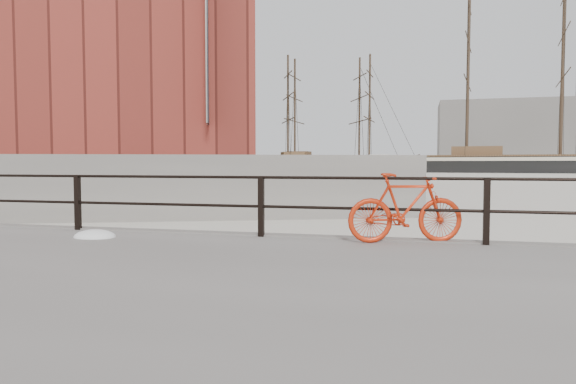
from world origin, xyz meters
The scene contains 15 objects.
ground centered at (0.00, 0.00, 0.00)m, with size 400.00×400.00×0.00m, color white.
promenade centered at (0.00, -4.00, 0.17)m, with size 36.00×8.00×0.35m, color gray.
far_quay centered at (-40.00, 72.00, 0.90)m, with size 24.00×150.00×1.80m, color gray.
guardrail centered at (0.00, -0.15, 0.85)m, with size 28.00×0.10×1.00m, color black, non-canonical shape.
bicycle centered at (-1.17, -0.25, 0.88)m, with size 1.77×0.26×1.07m, color red.
barque_black centered at (21.67, 85.69, 0.00)m, with size 64.88×21.23×36.37m, color black, non-canonical shape.
schooner_mid centered at (-14.38, 71.34, 0.00)m, with size 26.15×11.06×19.06m, color silver, non-canonical shape.
schooner_left centered at (-15.58, 71.59, 0.00)m, with size 25.32×11.51×19.14m, color silver, non-canonical shape.
workboat_near centered at (-29.93, 32.09, 0.00)m, with size 11.12×3.71×7.00m, color black, non-canonical shape.
workboat_far centered at (-27.65, 41.95, 0.00)m, with size 10.60×3.66×7.00m, color black, non-canonical shape.
apartment_mustard centered at (-29.49, 40.65, 12.90)m, with size 22.00×15.00×22.20m, color #C49444.
apartment_cream centered at (-38.11, 61.98, 12.40)m, with size 20.00×15.00×21.20m, color beige.
apartment_grey centered at (-46.35, 82.38, 13.40)m, with size 22.00×15.00×23.20m, color #ABABA6.
apartment_brick centered at (-54.97, 103.70, 12.40)m, with size 24.00×15.00×21.20m, color brown.
industrial_west centered at (20.00, 140.00, 9.00)m, with size 32.00×18.00×18.00m, color gray.
Camera 1 is at (-0.97, -8.21, 1.56)m, focal length 32.00 mm.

